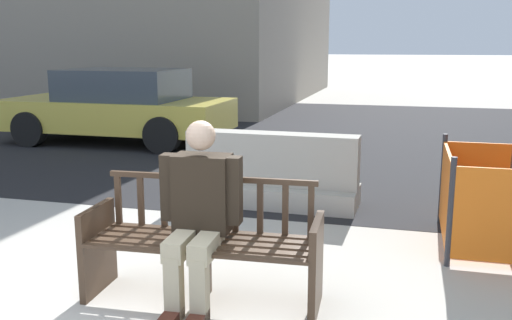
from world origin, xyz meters
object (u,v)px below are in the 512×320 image
object	(u,v)px
street_bench	(203,247)
car_taxi_near	(119,106)
jersey_barrier_centre	(271,175)
seated_person	(199,210)

from	to	relation	value
street_bench	car_taxi_near	bearing A→B (deg)	122.92
jersey_barrier_centre	car_taxi_near	size ratio (longest dim) A/B	0.47
street_bench	car_taxi_near	distance (m)	7.14
seated_person	car_taxi_near	xyz separation A→B (m)	(-3.87, 6.05, -0.00)
street_bench	jersey_barrier_centre	bearing A→B (deg)	92.48
seated_person	car_taxi_near	size ratio (longest dim) A/B	0.31
street_bench	car_taxi_near	xyz separation A→B (m)	(-3.88, 5.99, 0.29)
street_bench	jersey_barrier_centre	xyz separation A→B (m)	(-0.11, 2.59, -0.06)
street_bench	seated_person	distance (m)	0.30
jersey_barrier_centre	car_taxi_near	xyz separation A→B (m)	(-3.77, 3.40, 0.35)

